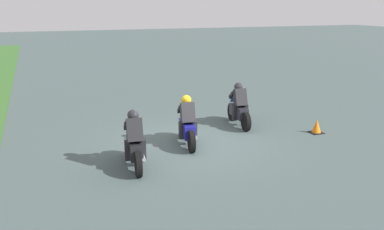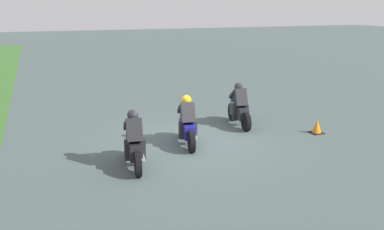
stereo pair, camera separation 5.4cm
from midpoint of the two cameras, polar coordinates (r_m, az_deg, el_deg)
name	(u,v)px [view 1 (the left image)]	position (r m, az deg, el deg)	size (l,w,h in m)	color
ground_plane	(190,143)	(12.76, -0.33, -3.89)	(120.00, 120.00, 0.00)	#455554
rider_lane_a	(239,108)	(14.54, 6.37, 0.94)	(2.04, 0.58, 1.51)	black
rider_lane_b	(187,125)	(12.45, -0.78, -1.36)	(2.03, 0.61, 1.51)	black
rider_lane_c	(135,144)	(10.88, -8.03, -3.94)	(2.04, 0.58, 1.51)	black
traffic_cone	(317,127)	(14.29, 16.66, -1.58)	(0.40, 0.40, 0.46)	black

